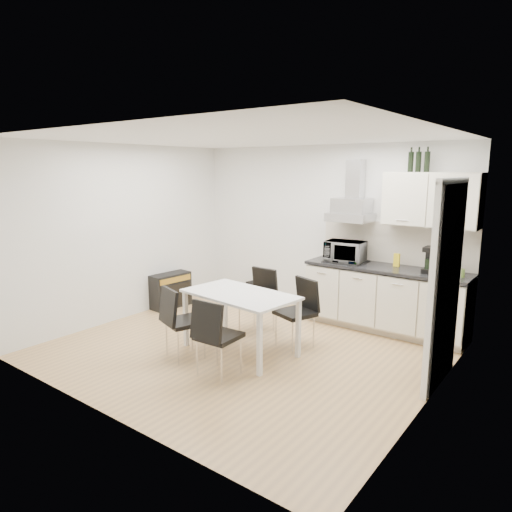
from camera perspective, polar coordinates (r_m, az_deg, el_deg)
The scene contains 15 objects.
ground at distance 5.89m, azimuth -1.43°, elevation -11.54°, with size 4.50×4.50×0.00m, color tan.
wall_back at distance 7.18m, azimuth 8.44°, elevation 3.20°, with size 4.50×0.10×2.60m, color silver.
wall_front at distance 4.18m, azimuth -18.77°, elevation -2.79°, with size 4.50×0.10×2.60m, color silver.
wall_left at distance 7.12m, azimuth -15.88°, elevation 2.84°, with size 0.10×4.00×2.60m, color silver.
wall_right at distance 4.52m, azimuth 21.55°, elevation -1.97°, with size 0.10×4.00×2.60m, color silver.
ceiling at distance 5.45m, azimuth -1.57°, elevation 14.60°, with size 4.50×4.50×0.00m, color white.
doorway at distance 5.10m, azimuth 22.58°, elevation -3.52°, with size 0.08×1.04×2.10m, color white.
kitchenette at distance 6.55m, azimuth 16.35°, elevation -2.05°, with size 2.22×0.64×2.52m.
dining_table at distance 5.60m, azimuth -2.00°, elevation -5.48°, with size 1.45×0.93×0.75m.
chair_far_left at distance 6.33m, azimuth 0.07°, elevation -5.69°, with size 0.44×0.50×0.88m, color black, non-canonical shape.
chair_far_right at distance 5.82m, azimuth 4.90°, elevation -7.23°, with size 0.44×0.50×0.88m, color black, non-canonical shape.
chair_near_left at distance 5.56m, azimuth -8.90°, elevation -8.20°, with size 0.44×0.50×0.88m, color black, non-canonical shape.
chair_near_right at distance 5.06m, azimuth -4.66°, elevation -10.05°, with size 0.44×0.50×0.88m, color black, non-canonical shape.
guitar_amp at distance 7.63m, azimuth -10.64°, elevation -4.22°, with size 0.35×0.70×0.56m.
floor_speaker at distance 8.03m, azimuth -0.45°, elevation -4.27°, with size 0.18×0.16×0.29m, color black.
Camera 1 is at (3.37, -4.27, 2.24)m, focal length 32.00 mm.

